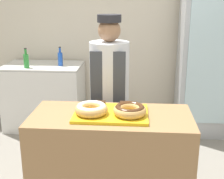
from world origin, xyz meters
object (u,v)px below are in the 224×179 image
(donut_light_glaze, at_px, (91,109))
(brownie_back_right, at_px, (125,104))
(brownie_back_left, at_px, (100,104))
(beverage_fridge, at_px, (204,60))
(donut_chocolate_glaze, at_px, (130,110))
(chest_freezer, at_px, (45,96))
(bottle_green, at_px, (26,60))
(baker_person, at_px, (109,95))
(serving_tray, at_px, (111,114))
(bottle_blue, at_px, (60,58))

(donut_light_glaze, height_order, brownie_back_right, donut_light_glaze)
(brownie_back_left, xyz_separation_m, beverage_fridge, (1.17, 1.59, 0.06))
(donut_chocolate_glaze, xyz_separation_m, brownie_back_left, (-0.26, 0.19, -0.03))
(beverage_fridge, bearing_deg, donut_light_glaze, -124.25)
(donut_chocolate_glaze, bearing_deg, donut_light_glaze, 180.00)
(brownie_back_left, height_order, chest_freezer, brownie_back_left)
(donut_light_glaze, height_order, bottle_green, bottle_green)
(beverage_fridge, relative_size, chest_freezer, 1.89)
(brownie_back_left, bearing_deg, bottle_green, 128.30)
(donut_chocolate_glaze, bearing_deg, bottle_green, 130.52)
(brownie_back_right, relative_size, chest_freezer, 0.09)
(baker_person, distance_m, chest_freezer, 1.57)
(brownie_back_right, distance_m, baker_person, 0.50)
(donut_chocolate_glaze, relative_size, bottle_green, 1.01)
(baker_person, bearing_deg, bottle_green, 140.58)
(serving_tray, distance_m, beverage_fridge, 2.04)
(donut_light_glaze, relative_size, beverage_fridge, 0.13)
(donut_light_glaze, xyz_separation_m, bottle_blue, (-0.66, 1.76, 0.03))
(brownie_back_right, distance_m, chest_freezer, 2.04)
(donut_chocolate_glaze, relative_size, bottle_blue, 1.02)
(donut_light_glaze, xyz_separation_m, bottle_green, (-1.07, 1.60, 0.03))
(donut_light_glaze, xyz_separation_m, donut_chocolate_glaze, (0.30, 0.00, 0.00))
(serving_tray, xyz_separation_m, chest_freezer, (-1.07, 1.75, -0.45))
(brownie_back_right, xyz_separation_m, chest_freezer, (-1.17, 1.60, -0.48))
(donut_light_glaze, bearing_deg, brownie_back_right, 36.85)
(donut_chocolate_glaze, bearing_deg, brownie_back_left, 143.15)
(donut_chocolate_glaze, bearing_deg, brownie_back_right, 102.23)
(baker_person, height_order, chest_freezer, baker_person)
(chest_freezer, bearing_deg, donut_light_glaze, -62.88)
(brownie_back_right, xyz_separation_m, baker_person, (-0.17, 0.46, -0.07))
(donut_chocolate_glaze, xyz_separation_m, beverage_fridge, (0.92, 1.79, 0.03))
(serving_tray, bearing_deg, beverage_fridge, 58.45)
(brownie_back_right, height_order, baker_person, baker_person)
(donut_light_glaze, relative_size, brownie_back_left, 2.82)
(donut_light_glaze, relative_size, baker_person, 0.16)
(chest_freezer, bearing_deg, baker_person, -48.73)
(donut_chocolate_glaze, distance_m, bottle_blue, 2.00)
(donut_light_glaze, distance_m, brownie_back_right, 0.32)
(donut_light_glaze, bearing_deg, baker_person, 82.72)
(donut_chocolate_glaze, height_order, bottle_green, bottle_green)
(brownie_back_left, bearing_deg, baker_person, 84.82)
(chest_freezer, bearing_deg, brownie_back_right, -53.77)
(bottle_blue, bearing_deg, bottle_green, -159.21)
(bottle_blue, relative_size, bottle_green, 0.98)
(donut_chocolate_glaze, relative_size, beverage_fridge, 0.13)
(brownie_back_left, bearing_deg, serving_tray, -53.36)
(baker_person, relative_size, chest_freezer, 1.56)
(serving_tray, bearing_deg, brownie_back_left, 126.64)
(serving_tray, relative_size, chest_freezer, 0.56)
(beverage_fridge, xyz_separation_m, chest_freezer, (-2.13, 0.01, -0.54))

